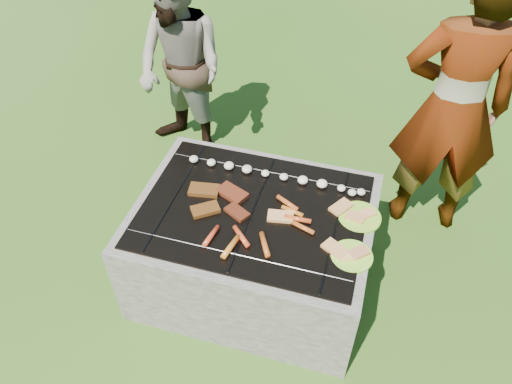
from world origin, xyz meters
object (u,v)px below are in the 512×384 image
at_px(fire_pit, 254,249).
at_px(bystander, 181,69).
at_px(plate_near, 352,256).
at_px(cook, 453,108).
at_px(plate_far, 359,217).

height_order(fire_pit, bystander, bystander).
bearing_deg(plate_near, bystander, 138.89).
distance_m(fire_pit, cook, 1.42).
bearing_deg(plate_far, fire_pit, -168.74).
relative_size(plate_near, cook, 0.15).
distance_m(plate_far, plate_near, 0.28).
height_order(plate_near, bystander, bystander).
bearing_deg(bystander, plate_near, -16.59).
relative_size(cook, bystander, 1.23).
bearing_deg(fire_pit, bystander, 128.54).
relative_size(plate_near, bystander, 0.19).
bearing_deg(bystander, fire_pit, -26.95).
bearing_deg(bystander, cook, 17.36).
height_order(plate_far, cook, cook).
bearing_deg(fire_pit, cook, 41.23).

